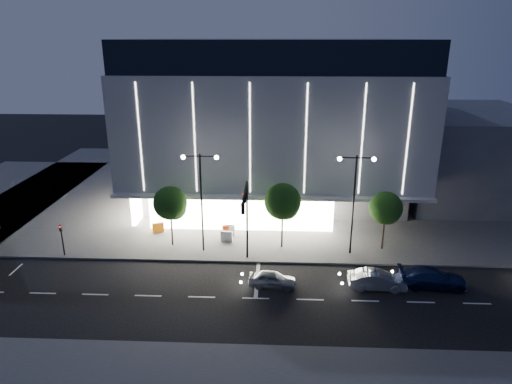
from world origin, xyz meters
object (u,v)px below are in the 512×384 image
object	(u,v)px
barrier_c	(228,230)
barrier_a	(158,228)
ped_signal_far	(62,237)
tree_right	(386,210)
tree_left	(171,205)
traffic_mast	(246,211)
car_lead	(273,279)
barrier_d	(227,236)
tree_mid	(283,203)
car_second	(377,280)
barrier_b	(229,230)
street_lamp_east	(354,191)
car_third	(432,278)
street_lamp_west	(201,188)

from	to	relation	value
barrier_c	barrier_a	bearing A→B (deg)	164.22
ped_signal_far	tree_right	bearing A→B (deg)	5.14
tree_left	tree_right	bearing A→B (deg)	-0.00
ped_signal_far	barrier_c	bearing A→B (deg)	19.17
traffic_mast	tree_right	xyz separation A→B (m)	(12.03, 3.68, -1.14)
traffic_mast	barrier_a	xyz separation A→B (m)	(-8.98, 6.31, -4.38)
car_lead	barrier_d	xyz separation A→B (m)	(-4.34, 7.70, 0.02)
ped_signal_far	barrier_c	xyz separation A→B (m)	(13.87, 4.82, -1.24)
tree_mid	tree_right	bearing A→B (deg)	-0.00
traffic_mast	car_second	world-z (taller)	traffic_mast
tree_right	barrier_b	bearing A→B (deg)	170.67
street_lamp_east	barrier_c	xyz separation A→B (m)	(-11.13, 3.32, -5.31)
ped_signal_far	street_lamp_east	bearing A→B (deg)	3.44
car_lead	car_second	bearing A→B (deg)	-82.59
car_second	barrier_a	bearing A→B (deg)	66.13
traffic_mast	barrier_a	world-z (taller)	traffic_mast
tree_left	tree_right	world-z (taller)	tree_left
traffic_mast	car_third	bearing A→B (deg)	-9.98
tree_mid	barrier_d	distance (m)	6.39
barrier_b	car_second	bearing A→B (deg)	-32.44
traffic_mast	street_lamp_west	xyz separation A→B (m)	(-4.00, 2.66, 0.93)
ped_signal_far	tree_mid	world-z (taller)	tree_mid
tree_mid	traffic_mast	bearing A→B (deg)	-129.42
tree_right	barrier_a	size ratio (longest dim) A/B	5.01
street_lamp_east	traffic_mast	bearing A→B (deg)	-163.52
street_lamp_east	barrier_b	distance (m)	12.69
traffic_mast	barrier_b	world-z (taller)	traffic_mast
street_lamp_west	car_lead	distance (m)	10.03
car_third	barrier_a	bearing A→B (deg)	71.39
tree_mid	car_third	bearing A→B (deg)	-28.57
street_lamp_west	ped_signal_far	xyz separation A→B (m)	(-12.00, -1.50, -4.07)
tree_left	tree_mid	size ratio (longest dim) A/B	0.93
car_lead	street_lamp_west	bearing A→B (deg)	53.85
traffic_mast	street_lamp_east	distance (m)	9.43
street_lamp_west	barrier_d	distance (m)	5.95
street_lamp_east	car_third	size ratio (longest dim) A/B	1.75
tree_right	car_third	distance (m)	7.39
car_lead	barrier_a	size ratio (longest dim) A/B	3.34
tree_right	barrier_b	world-z (taller)	tree_right
barrier_b	barrier_c	size ratio (longest dim) A/B	1.00
ped_signal_far	tree_mid	bearing A→B (deg)	7.55
car_lead	barrier_d	size ratio (longest dim) A/B	3.34
street_lamp_east	barrier_a	xyz separation A→B (m)	(-17.99, 3.65, -5.31)
traffic_mast	car_third	xyz separation A→B (m)	(14.46, -2.55, -4.28)
traffic_mast	street_lamp_west	world-z (taller)	street_lamp_west
barrier_d	street_lamp_east	bearing A→B (deg)	-1.80
tree_right	barrier_c	world-z (taller)	tree_right
street_lamp_east	car_lead	world-z (taller)	street_lamp_east
barrier_a	barrier_d	distance (m)	7.08
tree_mid	barrier_b	size ratio (longest dim) A/B	5.59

